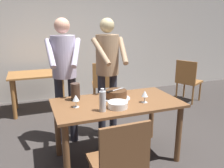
{
  "coord_description": "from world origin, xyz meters",
  "views": [
    {
      "loc": [
        -0.96,
        -2.39,
        1.66
      ],
      "look_at": [
        0.03,
        0.26,
        0.9
      ],
      "focal_mm": 36.79,
      "sensor_mm": 36.0,
      "label": 1
    }
  ],
  "objects": [
    {
      "name": "wine_glass_near",
      "position": [
        0.3,
        -0.14,
        0.85
      ],
      "size": [
        0.08,
        0.08,
        0.14
      ],
      "color": "silver",
      "rests_on": "main_dining_table"
    },
    {
      "name": "background_chair_1",
      "position": [
        0.45,
        1.87,
        0.49
      ],
      "size": [
        0.53,
        0.53,
        0.9
      ],
      "color": "#9E6633",
      "rests_on": "ground_plane"
    },
    {
      "name": "chair_near_side",
      "position": [
        -0.29,
        -0.78,
        0.49
      ],
      "size": [
        0.45,
        0.45,
        0.9
      ],
      "color": "brown",
      "rests_on": "ground_plane"
    },
    {
      "name": "back_wall",
      "position": [
        0.0,
        2.73,
        1.35
      ],
      "size": [
        10.0,
        0.12,
        2.7
      ],
      "primitive_type": "cube",
      "color": "beige",
      "rests_on": "ground_plane"
    },
    {
      "name": "background_table",
      "position": [
        -0.81,
        2.03,
        0.58
      ],
      "size": [
        1.0,
        0.7,
        0.74
      ],
      "color": "#9E6633",
      "rests_on": "ground_plane"
    },
    {
      "name": "wine_glass_far",
      "position": [
        -0.49,
        -0.01,
        0.85
      ],
      "size": [
        0.08,
        0.08,
        0.14
      ],
      "color": "silver",
      "rests_on": "main_dining_table"
    },
    {
      "name": "cake_knife",
      "position": [
        -0.03,
        0.08,
        0.87
      ],
      "size": [
        0.26,
        0.12,
        0.02
      ],
      "color": "silver",
      "rests_on": "cake_on_platter"
    },
    {
      "name": "background_chair_2",
      "position": [
        2.2,
        1.45,
        0.49
      ],
      "size": [
        0.59,
        0.59,
        0.9
      ],
      "color": "#9E6633",
      "rests_on": "ground_plane"
    },
    {
      "name": "main_dining_table",
      "position": [
        0.0,
        0.0,
        0.63
      ],
      "size": [
        1.5,
        0.8,
        0.75
      ],
      "color": "brown",
      "rests_on": "ground_plane"
    },
    {
      "name": "hurricane_lamp",
      "position": [
        -0.45,
        0.23,
        0.86
      ],
      "size": [
        0.11,
        0.11,
        0.21
      ],
      "color": "black",
      "rests_on": "main_dining_table"
    },
    {
      "name": "plate_stack",
      "position": [
        -0.06,
        -0.19,
        0.79
      ],
      "size": [
        0.22,
        0.22,
        0.07
      ],
      "color": "white",
      "rests_on": "main_dining_table"
    },
    {
      "name": "person_cutting_cake",
      "position": [
        0.1,
        0.61,
        1.08
      ],
      "size": [
        0.47,
        0.56,
        1.72
      ],
      "color": "#2D2D38",
      "rests_on": "ground_plane"
    },
    {
      "name": "cake_on_platter",
      "position": [
        0.03,
        0.11,
        0.8
      ],
      "size": [
        0.34,
        0.34,
        0.11
      ],
      "color": "silver",
      "rests_on": "main_dining_table"
    },
    {
      "name": "person_standing_beside",
      "position": [
        -0.5,
        0.64,
        1.08
      ],
      "size": [
        0.46,
        0.57,
        1.72
      ],
      "color": "#2D2D38",
      "rests_on": "ground_plane"
    },
    {
      "name": "water_bottle",
      "position": [
        -0.25,
        -0.22,
        0.86
      ],
      "size": [
        0.07,
        0.07,
        0.25
      ],
      "color": "silver",
      "rests_on": "main_dining_table"
    },
    {
      "name": "ground_plane",
      "position": [
        0.0,
        0.0,
        0.0
      ],
      "size": [
        14.0,
        14.0,
        0.0
      ],
      "primitive_type": "plane",
      "color": "#383330"
    }
  ]
}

